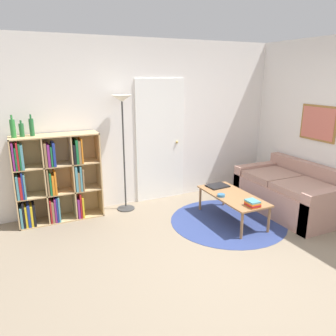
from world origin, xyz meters
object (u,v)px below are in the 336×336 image
object	(u,v)px
bookshelf	(54,180)
bottle_left	(13,128)
laptop	(218,186)
floor_lamp	(122,115)
bottle_middle	(22,130)
coffee_table	(232,197)
bowl	(221,195)
couch	(292,193)
bottle_right	(32,127)

from	to	relation	value
bookshelf	bottle_left	size ratio (longest dim) A/B	4.26
bookshelf	laptop	distance (m)	2.43
floor_lamp	bottle_middle	xyz separation A→B (m)	(-1.38, 0.05, -0.13)
bookshelf	coffee_table	distance (m)	2.57
bookshelf	laptop	bearing A→B (deg)	-16.71
bowl	bottle_middle	xyz separation A→B (m)	(-2.46, 1.09, 0.94)
couch	bottle_left	distance (m)	4.14
bottle_right	laptop	bearing A→B (deg)	-15.65
floor_lamp	bottle_right	distance (m)	1.25
couch	coffee_table	bearing A→B (deg)	175.33
bookshelf	bottle_left	xyz separation A→B (m)	(-0.44, -0.02, 0.77)
bowl	bookshelf	bearing A→B (deg)	153.08
bookshelf	floor_lamp	world-z (taller)	floor_lamp
floor_lamp	coffee_table	distance (m)	2.00
laptop	bowl	bearing A→B (deg)	-116.48
floor_lamp	bottle_left	xyz separation A→B (m)	(-1.48, 0.03, -0.10)
coffee_table	bottle_middle	distance (m)	3.04
coffee_table	laptop	world-z (taller)	laptop
bottle_right	couch	bearing A→B (deg)	-18.46
floor_lamp	bottle_left	distance (m)	1.48
bookshelf	coffee_table	size ratio (longest dim) A/B	1.11
laptop	coffee_table	bearing A→B (deg)	-90.85
floor_lamp	couch	distance (m)	2.86
laptop	bottle_middle	size ratio (longest dim) A/B	1.53
couch	bottle_right	bearing A→B (deg)	161.54
bookshelf	couch	bearing A→B (deg)	-19.35
bookshelf	bowl	xyz separation A→B (m)	(2.12, -1.08, -0.21)
couch	bottle_right	distance (m)	3.93
couch	laptop	size ratio (longest dim) A/B	4.78
bottle_left	bottle_middle	world-z (taller)	bottle_left
bookshelf	laptop	world-z (taller)	bookshelf
bookshelf	couch	size ratio (longest dim) A/B	0.79
bowl	bottle_middle	bearing A→B (deg)	156.16
bowl	coffee_table	bearing A→B (deg)	-5.47
coffee_table	laptop	xyz separation A→B (m)	(0.01, 0.40, 0.05)
bottle_left	bowl	bearing A→B (deg)	-22.44
floor_lamp	bottle_right	bearing A→B (deg)	177.40
bowl	couch	bearing A→B (deg)	-4.79
bottle_right	bookshelf	bearing A→B (deg)	-3.57
bottle_middle	bottle_right	distance (m)	0.13
laptop	bottle_right	size ratio (longest dim) A/B	1.16
bottle_middle	bowl	bearing A→B (deg)	-23.84
coffee_table	couch	bearing A→B (deg)	-4.67
floor_lamp	laptop	distance (m)	1.80
bowl	floor_lamp	bearing A→B (deg)	136.47
coffee_table	bowl	bearing A→B (deg)	174.53
coffee_table	bottle_right	xyz separation A→B (m)	(-2.52, 1.11, 1.03)
floor_lamp	bottle_left	size ratio (longest dim) A/B	6.00
coffee_table	bowl	xyz separation A→B (m)	(-0.18, 0.02, 0.05)
bottle_right	coffee_table	bearing A→B (deg)	-23.74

